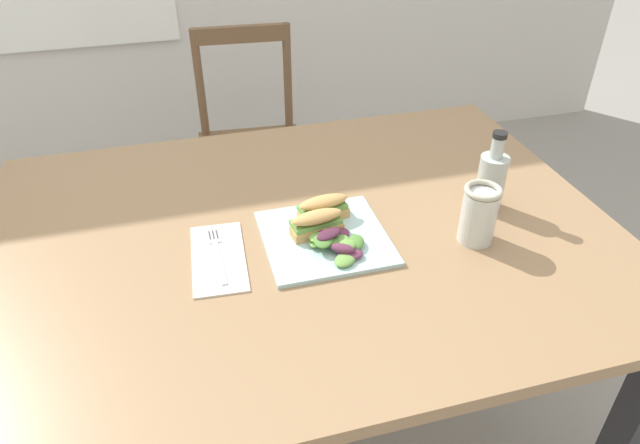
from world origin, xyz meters
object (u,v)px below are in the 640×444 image
object	(u,v)px
dining_table	(303,266)
chair_wooden_far	(251,146)
sandwich_half_front	(317,223)
bottle_cold_brew	(491,184)
fork_on_napkin	(217,251)
sandwich_half_back	(323,208)
mason_jar_iced_tea	(478,217)
plate_lunch	(325,238)

from	to	relation	value
dining_table	chair_wooden_far	xyz separation A→B (m)	(0.03, 0.99, -0.19)
sandwich_half_front	bottle_cold_brew	world-z (taller)	bottle_cold_brew
chair_wooden_far	fork_on_napkin	bearing A→B (deg)	-102.61
dining_table	fork_on_napkin	distance (m)	0.23
chair_wooden_far	dining_table	bearing A→B (deg)	-91.99
chair_wooden_far	bottle_cold_brew	distance (m)	1.15
dining_table	sandwich_half_back	size ratio (longest dim) A/B	11.63
mason_jar_iced_tea	bottle_cold_brew	bearing A→B (deg)	50.02
chair_wooden_far	plate_lunch	bearing A→B (deg)	-89.81
sandwich_half_front	chair_wooden_far	bearing A→B (deg)	89.37
dining_table	fork_on_napkin	size ratio (longest dim) A/B	7.51
sandwich_half_back	plate_lunch	bearing A→B (deg)	-102.62
sandwich_half_back	mason_jar_iced_tea	xyz separation A→B (m)	(0.30, -0.15, 0.02)
dining_table	fork_on_napkin	bearing A→B (deg)	-169.36
chair_wooden_far	mason_jar_iced_tea	xyz separation A→B (m)	(0.32, -1.12, 0.35)
plate_lunch	sandwich_half_back	xyz separation A→B (m)	(0.02, 0.07, 0.03)
sandwich_half_back	bottle_cold_brew	distance (m)	0.39
plate_lunch	mason_jar_iced_tea	xyz separation A→B (m)	(0.31, -0.08, 0.05)
sandwich_half_front	sandwich_half_back	bearing A→B (deg)	60.69
chair_wooden_far	mason_jar_iced_tea	distance (m)	1.22
sandwich_half_front	mason_jar_iced_tea	world-z (taller)	mason_jar_iced_tea
fork_on_napkin	sandwich_half_front	bearing A→B (deg)	0.23
dining_table	plate_lunch	bearing A→B (deg)	-53.14
chair_wooden_far	plate_lunch	size ratio (longest dim) A/B	3.29
plate_lunch	sandwich_half_front	distance (m)	0.04
plate_lunch	bottle_cold_brew	distance (m)	0.41
bottle_cold_brew	chair_wooden_far	bearing A→B (deg)	111.79
dining_table	chair_wooden_far	world-z (taller)	chair_wooden_far
sandwich_half_front	fork_on_napkin	bearing A→B (deg)	-179.77
sandwich_half_back	bottle_cold_brew	size ratio (longest dim) A/B	0.62
fork_on_napkin	chair_wooden_far	bearing A→B (deg)	77.39
plate_lunch	mason_jar_iced_tea	distance (m)	0.33
bottle_cold_brew	mason_jar_iced_tea	bearing A→B (deg)	-129.98
chair_wooden_far	plate_lunch	distance (m)	1.08
dining_table	sandwich_half_back	world-z (taller)	sandwich_half_back
dining_table	chair_wooden_far	size ratio (longest dim) A/B	1.60
dining_table	chair_wooden_far	distance (m)	1.00
fork_on_napkin	bottle_cold_brew	world-z (taller)	bottle_cold_brew
dining_table	mason_jar_iced_tea	xyz separation A→B (m)	(0.35, -0.13, 0.16)
dining_table	fork_on_napkin	world-z (taller)	fork_on_napkin
dining_table	mason_jar_iced_tea	size ratio (longest dim) A/B	10.59
chair_wooden_far	fork_on_napkin	xyz separation A→B (m)	(-0.23, -1.02, 0.30)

